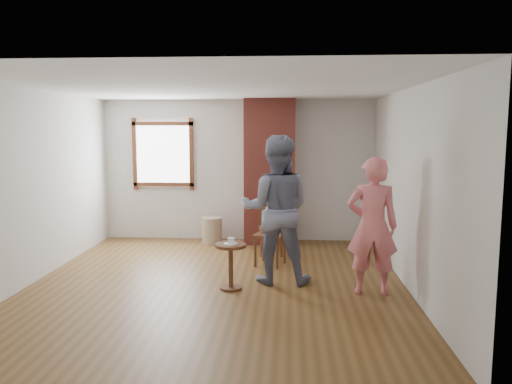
{
  "coord_description": "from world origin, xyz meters",
  "views": [
    {
      "loc": [
        0.95,
        -6.45,
        2.08
      ],
      "look_at": [
        0.46,
        0.8,
        1.15
      ],
      "focal_mm": 35.0,
      "sensor_mm": 36.0,
      "label": 1
    }
  ],
  "objects_px": {
    "dining_chair_left": "(272,231)",
    "person_pink": "(372,226)",
    "stoneware_crock": "(212,230)",
    "man": "(276,209)",
    "dining_chair_right": "(271,225)",
    "side_table": "(231,259)"
  },
  "relations": [
    {
      "from": "dining_chair_right",
      "to": "man",
      "type": "height_order",
      "value": "man"
    },
    {
      "from": "dining_chair_left",
      "to": "man",
      "type": "height_order",
      "value": "man"
    },
    {
      "from": "dining_chair_left",
      "to": "dining_chair_right",
      "type": "bearing_deg",
      "value": 110.51
    },
    {
      "from": "dining_chair_left",
      "to": "dining_chair_right",
      "type": "relative_size",
      "value": 1.06
    },
    {
      "from": "stoneware_crock",
      "to": "dining_chair_right",
      "type": "relative_size",
      "value": 0.54
    },
    {
      "from": "dining_chair_left",
      "to": "side_table",
      "type": "height_order",
      "value": "dining_chair_left"
    },
    {
      "from": "stoneware_crock",
      "to": "dining_chair_right",
      "type": "xyz_separation_m",
      "value": [
        1.11,
        -0.71,
        0.25
      ]
    },
    {
      "from": "dining_chair_left",
      "to": "person_pink",
      "type": "distance_m",
      "value": 1.88
    },
    {
      "from": "stoneware_crock",
      "to": "man",
      "type": "bearing_deg",
      "value": -61.22
    },
    {
      "from": "dining_chair_right",
      "to": "side_table",
      "type": "bearing_deg",
      "value": -107.21
    },
    {
      "from": "side_table",
      "to": "dining_chair_left",
      "type": "bearing_deg",
      "value": 68.74
    },
    {
      "from": "dining_chair_right",
      "to": "man",
      "type": "bearing_deg",
      "value": -89.24
    },
    {
      "from": "person_pink",
      "to": "dining_chair_left",
      "type": "bearing_deg",
      "value": -41.09
    },
    {
      "from": "dining_chair_left",
      "to": "side_table",
      "type": "xyz_separation_m",
      "value": [
        -0.49,
        -1.25,
        -0.12
      ]
    },
    {
      "from": "dining_chair_right",
      "to": "person_pink",
      "type": "xyz_separation_m",
      "value": [
        1.33,
        -1.95,
        0.38
      ]
    },
    {
      "from": "dining_chair_left",
      "to": "side_table",
      "type": "bearing_deg",
      "value": -93.72
    },
    {
      "from": "stoneware_crock",
      "to": "man",
      "type": "distance_m",
      "value": 2.65
    },
    {
      "from": "dining_chair_left",
      "to": "person_pink",
      "type": "height_order",
      "value": "person_pink"
    },
    {
      "from": "stoneware_crock",
      "to": "side_table",
      "type": "height_order",
      "value": "side_table"
    },
    {
      "from": "dining_chair_right",
      "to": "man",
      "type": "relative_size",
      "value": 0.44
    },
    {
      "from": "dining_chair_left",
      "to": "man",
      "type": "relative_size",
      "value": 0.47
    },
    {
      "from": "stoneware_crock",
      "to": "dining_chair_left",
      "type": "distance_m",
      "value": 1.78
    }
  ]
}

